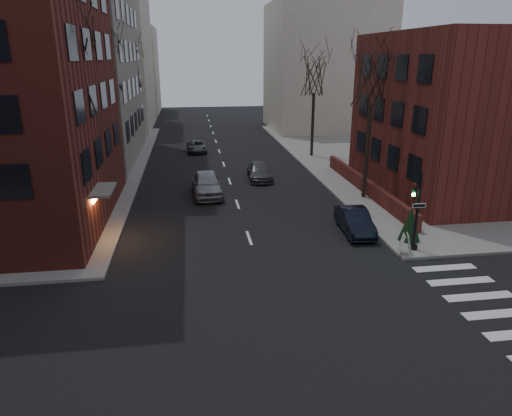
{
  "coord_description": "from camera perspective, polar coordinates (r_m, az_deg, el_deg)",
  "views": [
    {
      "loc": [
        -2.94,
        -10.92,
        9.46
      ],
      "look_at": [
        0.26,
        11.13,
        2.0
      ],
      "focal_mm": 32.0,
      "sensor_mm": 36.0,
      "label": 1
    }
  ],
  "objects": [
    {
      "name": "tree_left_b",
      "position": [
        37.39,
        -18.06,
        16.81
      ],
      "size": [
        4.4,
        4.4,
        10.8
      ],
      "color": "#2D231C",
      "rests_on": "sidewalk_far_left"
    },
    {
      "name": "tree_left_a",
      "position": [
        25.62,
        -22.26,
        14.98
      ],
      "size": [
        4.18,
        4.18,
        10.26
      ],
      "color": "#2D231C",
      "rests_on": "sidewalk_far_left"
    },
    {
      "name": "low_wall_right",
      "position": [
        33.51,
        13.51,
        2.74
      ],
      "size": [
        0.35,
        16.0,
        1.0
      ],
      "primitive_type": "cube",
      "color": "maroon",
      "rests_on": "sidewalk_far_right"
    },
    {
      "name": "building_distant_ra",
      "position": [
        63.52,
        8.53,
        17.0
      ],
      "size": [
        14.0,
        14.0,
        16.0
      ],
      "primitive_type": "cube",
      "color": "beige",
      "rests_on": "ground"
    },
    {
      "name": "car_lane_silver",
      "position": [
        32.49,
        -6.19,
        3.03
      ],
      "size": [
        2.2,
        5.06,
        1.7
      ],
      "primitive_type": "imported",
      "rotation": [
        0.0,
        0.0,
        0.04
      ],
      "color": "gray",
      "rests_on": "ground"
    },
    {
      "name": "streetlamp_near",
      "position": [
        33.74,
        -17.32,
        8.78
      ],
      "size": [
        0.36,
        0.36,
        6.28
      ],
      "color": "black",
      "rests_on": "sidewalk_far_left"
    },
    {
      "name": "traffic_signal",
      "position": [
        23.92,
        19.31,
        -0.98
      ],
      "size": [
        0.76,
        0.44,
        4.0
      ],
      "color": "black",
      "rests_on": "sidewalk_far_right"
    },
    {
      "name": "sidewalk_far_right",
      "position": [
        52.75,
        29.37,
        5.89
      ],
      "size": [
        44.0,
        44.0,
        0.15
      ],
      "primitive_type": "cube",
      "color": "gray",
      "rests_on": "ground"
    },
    {
      "name": "building_right_brick",
      "position": [
        35.9,
        25.05,
        10.48
      ],
      "size": [
        12.0,
        14.0,
        11.0
      ],
      "primitive_type": "cube",
      "color": "maroon",
      "rests_on": "ground"
    },
    {
      "name": "car_lane_far",
      "position": [
        47.86,
        -7.42,
        7.65
      ],
      "size": [
        2.06,
        4.18,
        1.14
      ],
      "primitive_type": "imported",
      "rotation": [
        0.0,
        0.0,
        0.04
      ],
      "color": "#444449",
      "rests_on": "ground"
    },
    {
      "name": "evergreen_shrub",
      "position": [
        25.3,
        18.73,
        -1.86
      ],
      "size": [
        1.29,
        1.29,
        1.86
      ],
      "primitive_type": "cone",
      "rotation": [
        0.0,
        0.0,
        0.17
      ],
      "color": "#15301C",
      "rests_on": "sidewalk_far_right"
    },
    {
      "name": "tree_right_a",
      "position": [
        31.25,
        14.35,
        15.34
      ],
      "size": [
        3.96,
        3.96,
        9.72
      ],
      "color": "#2D231C",
      "rests_on": "sidewalk_far_right"
    },
    {
      "name": "building_distant_la",
      "position": [
        67.02,
        -19.52,
        17.12
      ],
      "size": [
        14.0,
        16.0,
        18.0
      ],
      "primitive_type": "cube",
      "color": "beige",
      "rests_on": "ground"
    },
    {
      "name": "tree_left_c",
      "position": [
        51.28,
        -15.44,
        16.28
      ],
      "size": [
        3.96,
        3.96,
        9.72
      ],
      "color": "#2D231C",
      "rests_on": "sidewalk_far_left"
    },
    {
      "name": "streetlamp_far",
      "position": [
        53.44,
        -14.19,
        12.36
      ],
      "size": [
        0.36,
        0.36,
        6.28
      ],
      "color": "black",
      "rests_on": "sidewalk_far_left"
    },
    {
      "name": "tree_right_b",
      "position": [
        44.54,
        7.33,
        15.96
      ],
      "size": [
        3.74,
        3.74,
        9.18
      ],
      "color": "#2D231C",
      "rests_on": "sidewalk_far_right"
    },
    {
      "name": "building_distant_lb",
      "position": [
        83.56,
        -15.8,
        16.17
      ],
      "size": [
        10.0,
        12.0,
        14.0
      ],
      "primitive_type": "cube",
      "color": "beige",
      "rests_on": "ground"
    },
    {
      "name": "parked_sedan",
      "position": [
        26.13,
        12.24,
        -1.58
      ],
      "size": [
        1.72,
        4.19,
        1.35
      ],
      "primitive_type": "imported",
      "rotation": [
        0.0,
        0.0,
        -0.07
      ],
      "color": "black",
      "rests_on": "ground"
    },
    {
      "name": "ground",
      "position": [
        14.75,
        5.62,
        -21.51
      ],
      "size": [
        160.0,
        160.0,
        0.0
      ],
      "primitive_type": "plane",
      "color": "black",
      "rests_on": "ground"
    },
    {
      "name": "car_lane_gray",
      "position": [
        36.73,
        0.44,
        4.62
      ],
      "size": [
        1.98,
        4.5,
        1.29
      ],
      "primitive_type": "imported",
      "rotation": [
        0.0,
        0.0,
        -0.04
      ],
      "color": "#404046",
      "rests_on": "ground"
    },
    {
      "name": "sandwich_board",
      "position": [
        23.65,
        18.15,
        -4.29
      ],
      "size": [
        0.62,
        0.75,
        1.03
      ],
      "primitive_type": "cube",
      "rotation": [
        0.0,
        0.0,
        -0.29
      ],
      "color": "silver",
      "rests_on": "sidewalk_far_right"
    }
  ]
}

